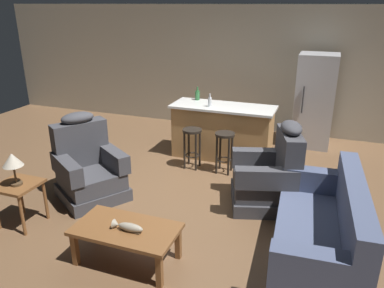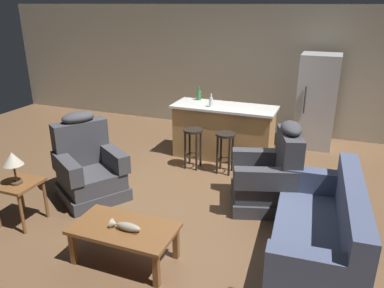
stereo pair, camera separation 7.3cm
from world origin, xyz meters
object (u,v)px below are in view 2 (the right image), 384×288
object	(u,v)px
bar_stool_left	(193,141)
bottle_tall_green	(211,102)
bottle_short_amber	(199,95)
end_table	(19,190)
kitchen_island	(224,132)
refrigerator	(317,101)
couch	(321,235)
bar_stool_right	(225,145)
recliner_near_lamp	(89,168)
table_lamp	(13,160)
fish_figurine	(125,226)
coffee_table	(124,231)
recliner_near_island	(270,177)

from	to	relation	value
bar_stool_left	bottle_tall_green	xyz separation A→B (m)	(0.14, 0.49, 0.56)
bottle_tall_green	bottle_short_amber	bearing A→B (deg)	133.19
end_table	kitchen_island	world-z (taller)	kitchen_island
end_table	refrigerator	size ratio (longest dim) A/B	0.32
couch	bar_stool_right	xyz separation A→B (m)	(-1.59, 1.85, 0.13)
recliner_near_lamp	bottle_short_amber	bearing A→B (deg)	104.17
couch	table_lamp	distance (m)	3.61
fish_figurine	table_lamp	world-z (taller)	table_lamp
coffee_table	kitchen_island	distance (m)	3.19
coffee_table	bar_stool_left	distance (m)	2.57
coffee_table	fish_figurine	bearing A→B (deg)	-40.88
coffee_table	recliner_near_island	world-z (taller)	recliner_near_island
kitchen_island	coffee_table	bearing A→B (deg)	-92.43
coffee_table	refrigerator	xyz separation A→B (m)	(1.59, 4.39, 0.52)
end_table	bar_stool_left	size ratio (longest dim) A/B	0.82
bar_stool_left	recliner_near_island	bearing A→B (deg)	-29.53
table_lamp	bottle_short_amber	world-z (taller)	bottle_short_amber
couch	end_table	distance (m)	3.58
recliner_near_island	bar_stool_left	world-z (taller)	recliner_near_island
couch	recliner_near_lamp	xyz separation A→B (m)	(-3.18, 0.40, 0.08)
kitchen_island	recliner_near_island	bearing A→B (deg)	-53.00
kitchen_island	bar_stool_right	distance (m)	0.67
couch	end_table	xyz separation A→B (m)	(-3.54, -0.52, 0.12)
couch	bottle_short_amber	world-z (taller)	bottle_short_amber
bar_stool_right	bottle_tall_green	xyz separation A→B (m)	(-0.42, 0.49, 0.56)
recliner_near_island	end_table	xyz separation A→B (m)	(-2.82, -1.56, 0.04)
recliner_near_island	kitchen_island	bearing A→B (deg)	-70.11
end_table	bottle_short_amber	world-z (taller)	bottle_short_amber
refrigerator	fish_figurine	bearing A→B (deg)	-109.19
fish_figurine	recliner_near_island	world-z (taller)	recliner_near_island
bottle_short_amber	bar_stool_right	bearing A→B (deg)	-48.32
end_table	bar_stool_right	size ratio (longest dim) A/B	0.82
bar_stool_left	bar_stool_right	bearing A→B (deg)	0.00
fish_figurine	bottle_short_amber	world-z (taller)	bottle_short_amber
refrigerator	bottle_short_amber	size ratio (longest dim) A/B	7.26
bar_stool_left	end_table	bearing A→B (deg)	-120.54
fish_figurine	recliner_near_island	xyz separation A→B (m)	(1.17, 1.80, -0.04)
couch	bottle_tall_green	bearing A→B (deg)	-52.93
table_lamp	kitchen_island	size ratio (longest dim) A/B	0.23
table_lamp	refrigerator	distance (m)	5.28
couch	recliner_near_lamp	size ratio (longest dim) A/B	1.62
end_table	bar_stool_left	distance (m)	2.75
refrigerator	couch	bearing A→B (deg)	-84.55
coffee_table	bottle_tall_green	xyz separation A→B (m)	(-0.07, 3.05, 0.67)
kitchen_island	bottle_short_amber	distance (m)	0.83
coffee_table	recliner_near_lamp	distance (m)	1.67
table_lamp	bar_stool_right	distance (m)	3.10
end_table	bottle_tall_green	world-z (taller)	bottle_tall_green
bar_stool_left	refrigerator	distance (m)	2.60
couch	table_lamp	world-z (taller)	table_lamp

